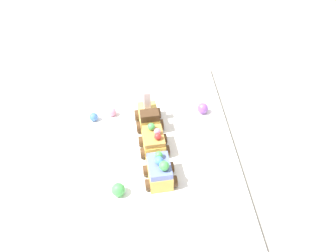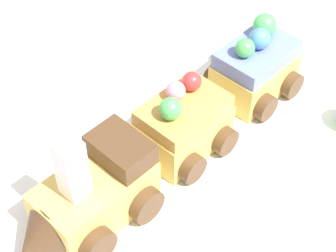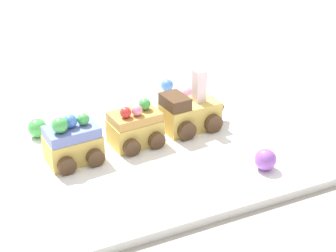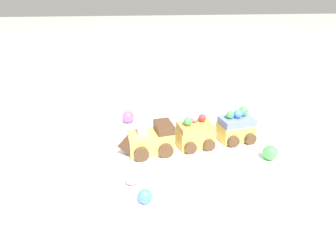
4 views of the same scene
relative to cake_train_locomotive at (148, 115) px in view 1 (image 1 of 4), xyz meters
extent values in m
plane|color=gray|center=(-0.09, -0.02, -0.04)|extent=(10.00, 10.00, 0.00)
cube|color=white|center=(-0.09, -0.02, -0.03)|extent=(0.71, 0.38, 0.01)
cube|color=#E0BC56|center=(-0.01, 0.00, 0.00)|extent=(0.09, 0.06, 0.04)
cube|color=#4C331E|center=(-0.04, 0.00, 0.03)|extent=(0.04, 0.05, 0.02)
cone|color=#4C331E|center=(0.05, 0.00, 0.00)|extent=(0.03, 0.05, 0.04)
cube|color=white|center=(0.01, 0.00, 0.03)|extent=(0.02, 0.02, 0.02)
cube|color=white|center=(0.01, 0.00, 0.04)|extent=(0.02, 0.02, 0.02)
cube|color=white|center=(0.01, 0.00, 0.06)|extent=(0.02, 0.02, 0.02)
cylinder|color=#4C331E|center=(0.02, -0.03, -0.01)|extent=(0.03, 0.01, 0.03)
cylinder|color=#4C331E|center=(0.01, 0.03, -0.01)|extent=(0.03, 0.01, 0.03)
cylinder|color=#4C331E|center=(-0.03, -0.03, -0.01)|extent=(0.03, 0.01, 0.03)
cylinder|color=#4C331E|center=(-0.03, 0.03, -0.01)|extent=(0.03, 0.01, 0.03)
cube|color=#E0BC56|center=(-0.10, -0.01, -0.01)|extent=(0.08, 0.06, 0.04)
cube|color=#CC9347|center=(-0.10, -0.01, 0.02)|extent=(0.08, 0.05, 0.01)
sphere|color=red|center=(-0.12, -0.02, 0.03)|extent=(0.02, 0.02, 0.02)
sphere|color=pink|center=(-0.10, -0.02, 0.03)|extent=(0.02, 0.02, 0.02)
sphere|color=#4CBC56|center=(-0.09, -0.01, 0.03)|extent=(0.02, 0.02, 0.02)
cylinder|color=#4C331E|center=(-0.08, -0.04, -0.01)|extent=(0.03, 0.01, 0.03)
cylinder|color=#4C331E|center=(-0.09, 0.02, -0.01)|extent=(0.03, 0.01, 0.03)
cylinder|color=#4C331E|center=(-0.12, -0.04, -0.01)|extent=(0.03, 0.01, 0.03)
cylinder|color=#4C331E|center=(-0.13, 0.02, -0.01)|extent=(0.03, 0.01, 0.03)
cube|color=#E0BC56|center=(-0.20, -0.02, -0.01)|extent=(0.08, 0.06, 0.04)
cube|color=#6B7AC6|center=(-0.20, -0.02, 0.02)|extent=(0.08, 0.05, 0.01)
sphere|color=#4CBC56|center=(-0.22, -0.03, 0.04)|extent=(0.02, 0.02, 0.02)
sphere|color=#4C84E0|center=(-0.20, -0.02, 0.04)|extent=(0.02, 0.02, 0.02)
sphere|color=#4CBC56|center=(-0.18, -0.02, 0.03)|extent=(0.02, 0.02, 0.02)
cylinder|color=#4C331E|center=(-0.18, -0.05, -0.01)|extent=(0.03, 0.01, 0.03)
cylinder|color=#4C331E|center=(-0.18, 0.01, -0.01)|extent=(0.03, 0.01, 0.03)
cylinder|color=#4C331E|center=(-0.22, -0.05, -0.01)|extent=(0.03, 0.01, 0.03)
cylinder|color=#4C331E|center=(-0.22, 0.01, -0.01)|extent=(0.03, 0.01, 0.03)
sphere|color=#4CBC56|center=(-0.24, 0.07, -0.01)|extent=(0.03, 0.03, 0.03)
sphere|color=#4C84E0|center=(0.02, 0.15, -0.01)|extent=(0.02, 0.02, 0.02)
sphere|color=pink|center=(0.04, 0.10, -0.01)|extent=(0.02, 0.02, 0.02)
sphere|color=#9956C6|center=(0.03, -0.15, -0.01)|extent=(0.03, 0.03, 0.03)
camera|label=1|loc=(-0.68, -0.01, 0.55)|focal=35.00mm
camera|label=2|loc=(0.12, 0.23, 0.34)|focal=60.00mm
camera|label=3|loc=(-0.31, -0.59, 0.33)|focal=50.00mm
camera|label=4|loc=(0.04, 0.47, 0.26)|focal=28.00mm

